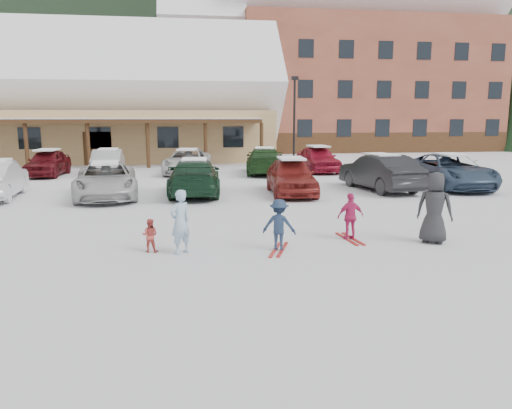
{
  "coord_description": "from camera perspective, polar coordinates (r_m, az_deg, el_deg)",
  "views": [
    {
      "loc": [
        -1.51,
        -11.18,
        3.17
      ],
      "look_at": [
        0.3,
        1.0,
        1.0
      ],
      "focal_mm": 35.0,
      "sensor_mm": 36.0,
      "label": 1
    }
  ],
  "objects": [
    {
      "name": "child_navy",
      "position": [
        11.94,
        2.65,
        -2.35
      ],
      "size": [
        0.91,
        0.71,
        1.24
      ],
      "primitive_type": "imported",
      "rotation": [
        0.0,
        0.0,
        2.79
      ],
      "color": "#1C2B45",
      "rests_on": "ground"
    },
    {
      "name": "parked_car_4",
      "position": [
        20.64,
        4.03,
        3.24
      ],
      "size": [
        2.06,
        4.52,
        1.5
      ],
      "primitive_type": "imported",
      "rotation": [
        0.0,
        0.0,
        -0.07
      ],
      "color": "maroon",
      "rests_on": "ground"
    },
    {
      "name": "parked_car_12",
      "position": [
        29.33,
        7.1,
        5.19
      ],
      "size": [
        1.95,
        4.47,
        1.5
      ],
      "primitive_type": "imported",
      "rotation": [
        0.0,
        0.0,
        0.04
      ],
      "color": "maroon",
      "rests_on": "ground"
    },
    {
      "name": "bystander_dark",
      "position": [
        13.36,
        19.74,
        -0.35
      ],
      "size": [
        1.06,
        1.0,
        1.82
      ],
      "primitive_type": "imported",
      "rotation": [
        0.0,
        0.0,
        2.5
      ],
      "color": "#27272A",
      "rests_on": "ground"
    },
    {
      "name": "toddler_red",
      "position": [
        12.09,
        -12.03,
        -3.47
      ],
      "size": [
        0.45,
        0.39,
        0.8
      ],
      "primitive_type": "imported",
      "rotation": [
        0.0,
        0.0,
        2.9
      ],
      "color": "#C1453C",
      "rests_on": "ground"
    },
    {
      "name": "parked_car_3",
      "position": [
        20.64,
        -7.03,
        3.14
      ],
      "size": [
        2.32,
        5.14,
        1.46
      ],
      "primitive_type": "imported",
      "rotation": [
        0.0,
        0.0,
        3.09
      ],
      "color": "#13311E",
      "rests_on": "ground"
    },
    {
      "name": "lamp_post",
      "position": [
        36.21,
        4.4,
        10.32
      ],
      "size": [
        0.5,
        0.25,
        5.98
      ],
      "color": "black",
      "rests_on": "ground"
    },
    {
      "name": "parked_car_10",
      "position": [
        28.34,
        -7.83,
        4.89
      ],
      "size": [
        3.07,
        5.28,
        1.38
      ],
      "primitive_type": "imported",
      "rotation": [
        0.0,
        0.0,
        -0.16
      ],
      "color": "silver",
      "rests_on": "ground"
    },
    {
      "name": "parked_car_11",
      "position": [
        28.13,
        0.98,
        5.02
      ],
      "size": [
        2.75,
        5.26,
        1.46
      ],
      "primitive_type": "imported",
      "rotation": [
        0.0,
        0.0,
        3.0
      ],
      "color": "#1D401A",
      "rests_on": "ground"
    },
    {
      "name": "conifer_3",
      "position": [
        55.73,
        -0.72,
        12.0
      ],
      "size": [
        3.96,
        3.96,
        9.18
      ],
      "color": "black",
      "rests_on": "ground"
    },
    {
      "name": "skis_child_navy",
      "position": [
        12.08,
        2.63,
        -5.16
      ],
      "size": [
        0.67,
        1.38,
        0.03
      ],
      "primitive_type": "cube",
      "rotation": [
        0.0,
        0.0,
        2.79
      ],
      "color": "#A51A17",
      "rests_on": "ground"
    },
    {
      "name": "parked_car_9",
      "position": [
        28.79,
        -16.49,
        4.69
      ],
      "size": [
        1.73,
        4.38,
        1.42
      ],
      "primitive_type": "imported",
      "rotation": [
        0.0,
        0.0,
        3.19
      ],
      "color": "#A1A2A6",
      "rests_on": "ground"
    },
    {
      "name": "parked_car_8",
      "position": [
        29.31,
        -22.7,
        4.42
      ],
      "size": [
        1.88,
        4.27,
        1.43
      ],
      "primitive_type": "imported",
      "rotation": [
        0.0,
        0.0,
        -0.05
      ],
      "color": "#5D1017",
      "rests_on": "ground"
    },
    {
      "name": "child_magenta",
      "position": [
        13.2,
        10.76,
        -1.35
      ],
      "size": [
        0.74,
        0.35,
        1.23
      ],
      "primitive_type": "imported",
      "rotation": [
        0.0,
        0.0,
        3.22
      ],
      "color": "#C4245F",
      "rests_on": "ground"
    },
    {
      "name": "forested_hillside",
      "position": [
        97.49,
        -7.9,
        19.26
      ],
      "size": [
        300.0,
        70.0,
        38.0
      ],
      "primitive_type": "cube",
      "color": "black",
      "rests_on": "ground"
    },
    {
      "name": "adult_skier",
      "position": [
        11.72,
        -8.66,
        -1.99
      ],
      "size": [
        0.66,
        0.64,
        1.52
      ],
      "primitive_type": "imported",
      "rotation": [
        0.0,
        0.0,
        3.85
      ],
      "color": "#96B6CD",
      "rests_on": "ground"
    },
    {
      "name": "alpine_hotel",
      "position": [
        51.94,
        9.66,
        15.9
      ],
      "size": [
        31.48,
        14.01,
        21.48
      ],
      "color": "brown",
      "rests_on": "ground"
    },
    {
      "name": "parked_car_5",
      "position": [
        22.42,
        13.98,
        3.59
      ],
      "size": [
        2.32,
        4.93,
        1.56
      ],
      "primitive_type": "imported",
      "rotation": [
        0.0,
        0.0,
        3.29
      ],
      "color": "black",
      "rests_on": "ground"
    },
    {
      "name": "day_lodge",
      "position": [
        39.86,
        -19.63,
        10.54
      ],
      "size": [
        29.12,
        12.5,
        10.38
      ],
      "color": "tan",
      "rests_on": "ground"
    },
    {
      "name": "skis_child_magenta",
      "position": [
        13.33,
        10.67,
        -3.87
      ],
      "size": [
        0.31,
        1.41,
        0.03
      ],
      "primitive_type": "cube",
      "rotation": [
        0.0,
        0.0,
        3.22
      ],
      "color": "#A51A17",
      "rests_on": "ground"
    },
    {
      "name": "parked_car_6",
      "position": [
        24.14,
        21.27,
        3.58
      ],
      "size": [
        2.8,
        5.58,
        1.52
      ],
      "primitive_type": "imported",
      "rotation": [
        0.0,
        0.0,
        -0.05
      ],
      "color": "#33465F",
      "rests_on": "ground"
    },
    {
      "name": "parked_car_2",
      "position": [
        20.57,
        -16.75,
        2.68
      ],
      "size": [
        2.9,
        5.29,
        1.4
      ],
      "primitive_type": "imported",
      "rotation": [
        0.0,
        0.0,
        0.12
      ],
      "color": "#B8B8B8",
      "rests_on": "ground"
    },
    {
      "name": "conifer_4",
      "position": [
        67.4,
        23.91,
        12.03
      ],
      "size": [
        5.06,
        5.06,
        11.73
      ],
      "color": "black",
      "rests_on": "ground"
    },
    {
      "name": "ground",
      "position": [
        11.72,
        -0.74,
        -5.7
      ],
      "size": [
        160.0,
        160.0,
        0.0
      ],
      "primitive_type": "plane",
      "color": "silver",
      "rests_on": "ground"
    }
  ]
}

